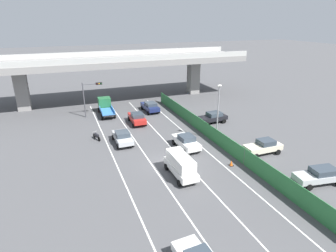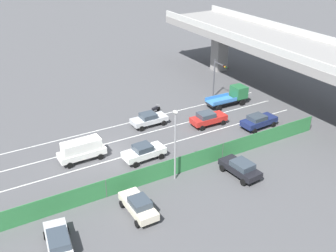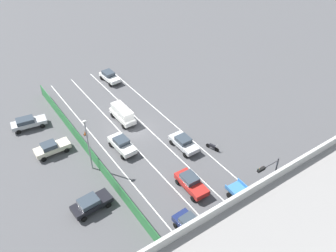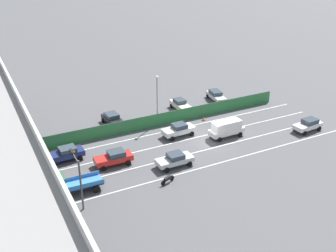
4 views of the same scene
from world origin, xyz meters
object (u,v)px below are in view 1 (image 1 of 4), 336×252
(motorcycle, at_px, (97,136))
(traffic_light, at_px, (90,93))
(car_sedan_white, at_px, (186,141))
(car_sedan_navy, at_px, (150,106))
(flatbed_truck_blue, at_px, (105,106))
(traffic_cone, at_px, (231,163))
(car_sedan_silver, at_px, (123,137))
(car_sedan_red, at_px, (137,118))
(parked_sedan_cream, at_px, (264,146))
(street_lamp, at_px, (218,107))
(car_van_white, at_px, (181,164))
(parked_wagon_silver, at_px, (320,175))
(parked_sedan_dark, at_px, (213,117))

(motorcycle, bearing_deg, traffic_light, 86.25)
(car_sedan_white, xyz_separation_m, motorcycle, (-9.61, 6.61, -0.46))
(car_sedan_navy, distance_m, flatbed_truck_blue, 7.34)
(car_sedan_white, relative_size, flatbed_truck_blue, 0.79)
(flatbed_truck_blue, height_order, traffic_cone, flatbed_truck_blue)
(car_sedan_navy, distance_m, car_sedan_silver, 13.16)
(car_sedan_red, relative_size, flatbed_truck_blue, 0.78)
(car_sedan_silver, height_order, parked_sedan_cream, parked_sedan_cream)
(car_sedan_white, bearing_deg, flatbed_truck_blue, 111.53)
(car_sedan_navy, height_order, street_lamp, street_lamp)
(motorcycle, bearing_deg, flatbed_truck_blue, 74.39)
(parked_sedan_cream, bearing_deg, car_sedan_navy, 110.28)
(car_sedan_silver, bearing_deg, car_sedan_white, -31.89)
(car_sedan_navy, relative_size, car_sedan_silver, 1.05)
(car_van_white, distance_m, traffic_cone, 5.92)
(traffic_light, relative_size, street_lamp, 0.76)
(traffic_light, xyz_separation_m, street_lamp, (13.67, -15.20, 0.50))
(motorcycle, xyz_separation_m, street_lamp, (14.30, -5.68, 3.92))
(parked_wagon_silver, bearing_deg, car_van_white, 152.71)
(car_van_white, relative_size, parked_sedan_cream, 1.10)
(car_sedan_white, height_order, traffic_light, traffic_light)
(car_sedan_silver, relative_size, car_sedan_white, 0.97)
(parked_wagon_silver, bearing_deg, traffic_light, 122.28)
(car_sedan_navy, relative_size, car_sedan_white, 1.02)
(car_sedan_red, bearing_deg, parked_sedan_cream, -53.82)
(car_sedan_silver, distance_m, traffic_cone, 13.62)
(car_van_white, bearing_deg, traffic_cone, -0.56)
(street_lamp, height_order, traffic_cone, street_lamp)
(parked_wagon_silver, relative_size, parked_sedan_dark, 1.09)
(car_sedan_silver, height_order, parked_wagon_silver, parked_wagon_silver)
(car_sedan_red, bearing_deg, flatbed_truck_blue, 118.08)
(parked_sedan_dark, bearing_deg, car_sedan_silver, -170.03)
(car_sedan_navy, distance_m, parked_sedan_cream, 21.01)
(car_sedan_navy, height_order, motorcycle, car_sedan_navy)
(motorcycle, bearing_deg, car_van_white, -61.95)
(motorcycle, distance_m, parked_sedan_dark, 17.05)
(flatbed_truck_blue, bearing_deg, car_sedan_red, -61.92)
(car_sedan_navy, relative_size, street_lamp, 0.64)
(parked_wagon_silver, bearing_deg, motorcycle, 134.93)
(car_van_white, distance_m, parked_sedan_cream, 10.89)
(flatbed_truck_blue, distance_m, motorcycle, 10.83)
(car_sedan_white, bearing_deg, car_van_white, -119.53)
(traffic_light, distance_m, street_lamp, 20.45)
(car_sedan_silver, relative_size, traffic_light, 0.80)
(parked_wagon_silver, bearing_deg, car_sedan_navy, 106.80)
(car_van_white, bearing_deg, traffic_light, 105.10)
(car_van_white, height_order, traffic_light, traffic_light)
(parked_wagon_silver, distance_m, traffic_light, 32.87)
(car_sedan_red, relative_size, parked_sedan_cream, 1.01)
(car_sedan_navy, distance_m, car_van_white, 21.09)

